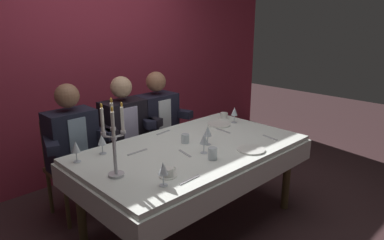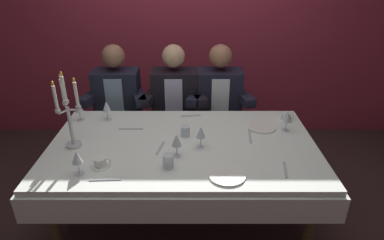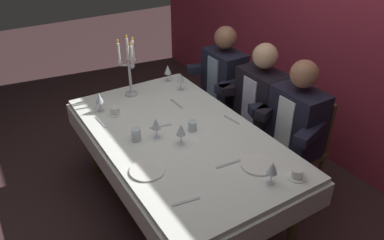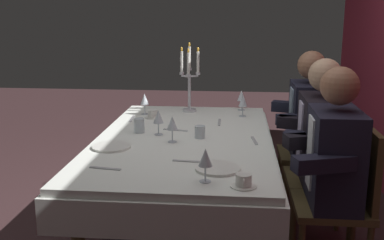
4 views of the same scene
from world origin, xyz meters
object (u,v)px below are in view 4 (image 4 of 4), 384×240
Objects in this scene: wine_glass_4 at (205,158)px; wine_glass_0 at (158,118)px; dinner_plate_0 at (111,147)px; wine_glass_1 at (145,100)px; wine_glass_3 at (243,101)px; water_tumbler_1 at (139,125)px; dining_table at (184,155)px; coffee_cup_0 at (244,181)px; coffee_cup_1 at (153,114)px; seated_diner_2 at (336,157)px; seated_diner_1 at (322,137)px; wine_glass_5 at (172,124)px; wine_glass_2 at (241,96)px; seated_diner_0 at (309,118)px; water_tumbler_0 at (200,132)px; dinner_plate_1 at (218,168)px; candelabra at (189,82)px.

wine_glass_0 is at bearing -156.35° from wine_glass_4.
wine_glass_1 reaches higher than dinner_plate_0.
water_tumbler_1 is at bearing -51.78° from wine_glass_3.
dining_table is 8.46× the size of dinner_plate_0.
coffee_cup_0 and coffee_cup_1 have the same top height.
seated_diner_2 reaches higher than coffee_cup_1.
coffee_cup_1 is 1.25m from seated_diner_1.
wine_glass_3 is 0.69m from coffee_cup_1.
wine_glass_3 and wine_glass_5 have the same top height.
wine_glass_2 is 0.13× the size of seated_diner_2.
wine_glass_5 is at bearing 114.17° from dinner_plate_0.
wine_glass_0 is 1.22m from seated_diner_0.
dinner_plate_0 is 1.40× the size of wine_glass_4.
dinner_plate_0 is 0.18× the size of seated_diner_2.
wine_glass_3 is 0.70m from water_tumbler_0.
wine_glass_1 is at bearing -142.65° from coffee_cup_1.
wine_glass_2 and wine_glass_3 have the same top height.
dinner_plate_0 is at bearing -54.20° from seated_diner_0.
wine_glass_0 is 0.89m from wine_glass_4.
dinner_plate_1 is 0.61m from water_tumbler_0.
wine_glass_5 is at bearing 22.94° from wine_glass_1.
water_tumbler_0 is 0.83× the size of water_tumbler_1.
water_tumbler_1 is at bearing 165.69° from dinner_plate_0.
wine_glass_2 is (-1.13, 0.77, 0.11)m from dinner_plate_0.
water_tumbler_0 is 0.84m from seated_diner_2.
coffee_cup_0 is (0.22, 0.13, 0.02)m from dinner_plate_1.
wine_glass_1 is (-0.90, 0.02, 0.11)m from dinner_plate_0.
wine_glass_3 reaches higher than dinner_plate_0.
water_tumbler_0 is 0.06× the size of seated_diner_2.
wine_glass_3 is (-0.62, 0.38, 0.24)m from dining_table.
wine_glass_3 is at bearing -135.95° from seated_diner_1.
wine_glass_2 is (-0.08, 0.41, -0.13)m from candelabra.
wine_glass_3 reaches higher than water_tumbler_1.
dinner_plate_0 is 0.39m from wine_glass_5.
wine_glass_3 reaches higher than coffee_cup_0.
coffee_cup_1 is 1.18m from seated_diner_0.
coffee_cup_0 is (0.70, 0.43, -0.09)m from wine_glass_5.
dinner_plate_0 is at bearing -36.02° from wine_glass_0.
wine_glass_2 is (-0.22, 0.75, 0.00)m from wine_glass_1.
wine_glass_1 is at bearing -152.92° from coffee_cup_0.
dinner_plate_0 is at bearing -73.45° from seated_diner_1.
dinner_plate_0 is at bearing -54.89° from dining_table.
wine_glass_3 is at bearing 148.55° from dining_table.
coffee_cup_1 is at bearing -143.37° from water_tumbler_0.
water_tumbler_1 reaches higher than coffee_cup_0.
wine_glass_4 and wine_glass_5 have the same top height.
coffee_cup_0 is at bearing -28.99° from seated_diner_1.
dining_table is at bearing -158.28° from dinner_plate_1.
coffee_cup_0 is at bearing -19.27° from seated_diner_0.
seated_diner_2 is (0.31, 0.78, -0.04)m from water_tumbler_0.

